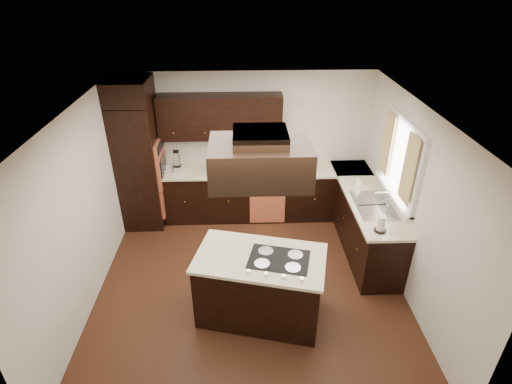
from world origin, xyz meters
TOP-DOWN VIEW (x-y plane):
  - floor at (0.00, 0.00)m, footprint 4.20×4.20m
  - ceiling at (0.00, 0.00)m, footprint 4.20×4.20m
  - wall_back at (0.00, 2.11)m, footprint 4.20×0.02m
  - wall_front at (0.00, -2.11)m, footprint 4.20×0.02m
  - wall_left at (-2.11, 0.00)m, footprint 0.02×4.20m
  - wall_right at (2.11, 0.00)m, footprint 0.02×4.20m
  - oven_column at (-1.78, 1.71)m, footprint 0.65×0.75m
  - wall_oven_face at (-1.43, 1.71)m, footprint 0.05×0.62m
  - base_cabinets_back at (0.03, 1.80)m, footprint 2.93×0.60m
  - base_cabinets_right at (1.80, 0.90)m, footprint 0.60×2.40m
  - countertop_back at (0.03, 1.79)m, footprint 2.93×0.63m
  - countertop_right at (1.79, 0.90)m, footprint 0.63×2.40m
  - upper_cabinets at (-0.43, 1.93)m, footprint 2.00×0.34m
  - dishwasher_front at (0.33, 1.50)m, footprint 0.60×0.05m
  - window_frame at (2.07, 0.55)m, footprint 0.06×1.32m
  - window_pane at (2.10, 0.55)m, footprint 0.00×1.20m
  - curtain_left at (2.01, 0.13)m, footprint 0.02×0.34m
  - curtain_right at (2.01, 0.97)m, footprint 0.02×0.34m
  - sink_rim at (1.80, 0.55)m, footprint 0.52×0.84m
  - island at (0.11, -0.57)m, footprint 1.64×1.14m
  - island_top at (0.11, -0.57)m, footprint 1.70×1.21m
  - cooktop at (0.32, -0.62)m, footprint 0.79×0.62m
  - range_hood at (0.10, -0.55)m, footprint 1.05×0.72m
  - hood_duct at (0.10, -0.55)m, footprint 0.55×0.50m
  - blender_base at (-1.17, 1.75)m, footprint 0.15×0.15m
  - blender_pitcher at (-1.17, 1.75)m, footprint 0.13×0.13m
  - spice_rack at (-0.47, 1.70)m, footprint 0.33×0.15m
  - mixing_bowl at (-1.36, 1.78)m, footprint 0.28×0.28m
  - soap_bottle at (1.69, 1.10)m, footprint 0.10×0.10m
  - paper_towel at (1.69, -0.09)m, footprint 0.12×0.12m

SIDE VIEW (x-z plane):
  - floor at x=0.00m, z-range -0.02..0.00m
  - dishwasher_front at x=0.33m, z-range 0.04..0.76m
  - base_cabinets_back at x=0.03m, z-range 0.00..0.88m
  - base_cabinets_right at x=1.80m, z-range 0.00..0.88m
  - island at x=0.11m, z-range 0.00..0.88m
  - countertop_back at x=0.03m, z-range 0.88..0.92m
  - countertop_right at x=1.79m, z-range 0.88..0.92m
  - island_top at x=0.11m, z-range 0.88..0.92m
  - sink_rim at x=1.80m, z-range 0.92..0.93m
  - cooktop at x=0.32m, z-range 0.92..0.93m
  - mixing_bowl at x=-1.36m, z-range 0.92..0.98m
  - blender_base at x=-1.17m, z-range 0.92..1.02m
  - soap_bottle at x=1.69m, z-range 0.92..1.11m
  - paper_towel at x=1.69m, z-range 0.92..1.15m
  - spice_rack at x=-0.47m, z-range 0.92..1.18m
  - oven_column at x=-1.78m, z-range 0.00..2.12m
  - wall_oven_face at x=-1.43m, z-range 0.73..1.51m
  - blender_pitcher at x=-1.17m, z-range 1.02..1.28m
  - wall_back at x=0.00m, z-range 0.00..2.50m
  - wall_front at x=0.00m, z-range 0.00..2.50m
  - wall_left at x=-2.11m, z-range 0.00..2.50m
  - wall_right at x=2.11m, z-range 0.00..2.50m
  - window_frame at x=2.07m, z-range 1.09..2.21m
  - window_pane at x=2.10m, z-range 1.15..2.15m
  - curtain_left at x=2.01m, z-range 1.25..2.15m
  - curtain_right at x=2.01m, z-range 1.25..2.15m
  - upper_cabinets at x=-0.43m, z-range 1.45..2.17m
  - range_hood at x=0.10m, z-range 1.95..2.37m
  - hood_duct at x=0.10m, z-range 2.37..2.50m
  - ceiling at x=0.00m, z-range 2.50..2.52m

